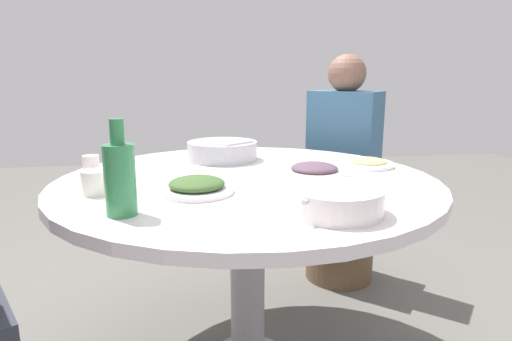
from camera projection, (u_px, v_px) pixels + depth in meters
name	position (u px, v px, depth m)	size (l,w,h in m)	color
round_dining_table	(247.00, 204.00, 1.51)	(1.30, 1.30, 0.73)	#99999E
rice_bowl	(222.00, 150.00, 1.80)	(0.29, 0.29, 0.08)	#B2B5BA
soup_bowl	(335.00, 201.00, 1.11)	(0.25, 0.25, 0.07)	white
dish_eggplant	(314.00, 171.00, 1.50)	(0.25, 0.25, 0.05)	silver
dish_noodles	(367.00, 163.00, 1.68)	(0.20, 0.20, 0.03)	white
dish_greens	(197.00, 186.00, 1.30)	(0.22, 0.22, 0.05)	white
green_bottle	(120.00, 177.00, 1.08)	(0.08, 0.08, 0.24)	#32854C
tea_cup_near	(95.00, 182.00, 1.28)	(0.08, 0.08, 0.07)	white
tea_cup_far	(91.00, 163.00, 1.61)	(0.06, 0.06, 0.06)	silver
tea_cup_side	(117.00, 157.00, 1.69)	(0.06, 0.06, 0.07)	beige
stool_for_diner_right	(340.00, 240.00, 2.34)	(0.36, 0.36, 0.42)	brown
diner_right	(344.00, 143.00, 2.23)	(0.46, 0.47, 0.76)	#2D333D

